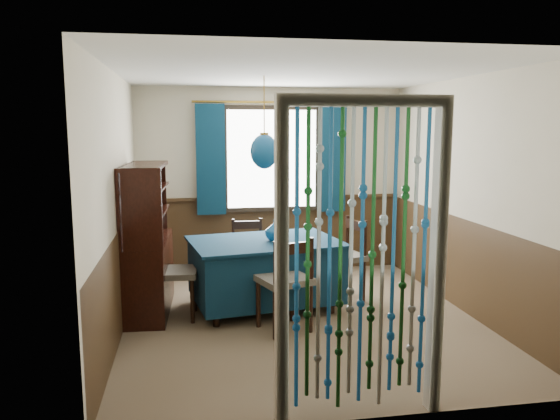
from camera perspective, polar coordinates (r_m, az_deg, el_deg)
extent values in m
plane|color=brown|center=(5.79, 2.18, -11.28)|extent=(4.00, 4.00, 0.00)
plane|color=silver|center=(5.47, 2.34, 14.17)|extent=(4.00, 4.00, 0.00)
plane|color=beige|center=(7.45, -0.92, 3.08)|extent=(3.60, 0.00, 3.60)
plane|color=beige|center=(3.58, 8.88, -3.09)|extent=(3.60, 0.00, 3.60)
plane|color=beige|center=(5.42, -16.72, 0.61)|extent=(0.00, 4.00, 4.00)
plane|color=beige|center=(6.12, 18.99, 1.39)|extent=(0.00, 4.00, 4.00)
plane|color=#3D2A17|center=(7.54, -0.89, -2.62)|extent=(3.60, 0.00, 3.60)
plane|color=#3D2A17|center=(3.82, 8.53, -14.13)|extent=(3.60, 0.00, 3.60)
plane|color=#3D2A17|center=(5.56, -16.23, -7.05)|extent=(0.00, 4.00, 4.00)
plane|color=#3D2A17|center=(6.25, 18.53, -5.45)|extent=(0.00, 4.00, 4.00)
cube|color=black|center=(7.37, -0.87, 5.36)|extent=(1.32, 0.12, 1.42)
cube|color=#0D2B43|center=(6.00, -1.59, -6.33)|extent=(1.66, 1.25, 0.61)
cube|color=#0D2B43|center=(5.92, -1.61, -3.35)|extent=(1.73, 1.32, 0.03)
cylinder|color=black|center=(5.60, -6.67, -11.29)|extent=(0.07, 0.07, 0.14)
cylinder|color=black|center=(5.96, 5.39, -9.99)|extent=(0.07, 0.07, 0.14)
cylinder|color=black|center=(6.31, -8.15, -8.99)|extent=(0.07, 0.07, 0.14)
cylinder|color=black|center=(6.64, 2.66, -8.01)|extent=(0.07, 0.07, 0.14)
cylinder|color=black|center=(5.18, -0.51, -10.91)|extent=(0.05, 0.05, 0.48)
cylinder|color=black|center=(5.36, 3.20, -10.25)|extent=(0.05, 0.05, 0.48)
cylinder|color=black|center=(5.49, -2.28, -9.78)|extent=(0.05, 0.05, 0.48)
cylinder|color=black|center=(5.66, 1.28, -9.21)|extent=(0.05, 0.05, 0.48)
cube|color=#5B5549|center=(5.34, 0.43, -7.28)|extent=(0.58, 0.57, 0.06)
cube|color=black|center=(5.09, 1.46, -4.03)|extent=(0.40, 0.16, 0.11)
cylinder|color=black|center=(5.04, -0.47, -5.90)|extent=(0.04, 0.04, 0.46)
cylinder|color=black|center=(5.22, 3.31, -5.39)|extent=(0.04, 0.04, 0.46)
cylinder|color=black|center=(6.89, -1.99, -6.12)|extent=(0.04, 0.04, 0.43)
cylinder|color=black|center=(6.86, -4.84, -6.23)|extent=(0.04, 0.04, 0.43)
cylinder|color=black|center=(6.58, -1.59, -6.83)|extent=(0.04, 0.04, 0.43)
cylinder|color=black|center=(6.54, -4.58, -6.95)|extent=(0.04, 0.04, 0.43)
cube|color=#5B5549|center=(6.66, -3.27, -4.50)|extent=(0.43, 0.41, 0.06)
cube|color=black|center=(6.76, -3.47, -1.56)|extent=(0.36, 0.04, 0.10)
cylinder|color=black|center=(6.81, -2.02, -2.63)|extent=(0.04, 0.04, 0.42)
cylinder|color=black|center=(6.77, -4.90, -2.72)|extent=(0.04, 0.04, 0.42)
cylinder|color=black|center=(6.05, -12.18, -8.33)|extent=(0.04, 0.04, 0.45)
cylinder|color=black|center=(5.70, -12.64, -9.39)|extent=(0.04, 0.04, 0.45)
cylinder|color=black|center=(6.01, -8.89, -8.33)|extent=(0.04, 0.04, 0.45)
cylinder|color=black|center=(5.67, -9.15, -9.41)|extent=(0.04, 0.04, 0.45)
cube|color=#5B5549|center=(5.78, -10.78, -6.42)|extent=(0.46, 0.48, 0.06)
cube|color=black|center=(5.73, -12.69, -3.20)|extent=(0.07, 0.39, 0.10)
cylinder|color=black|center=(5.94, -12.41, -4.18)|extent=(0.04, 0.04, 0.44)
cylinder|color=black|center=(5.58, -12.89, -5.00)|extent=(0.04, 0.04, 0.44)
cylinder|color=black|center=(6.32, 8.72, -7.39)|extent=(0.05, 0.05, 0.47)
cylinder|color=black|center=(6.63, 6.89, -6.58)|extent=(0.05, 0.05, 0.47)
cylinder|color=black|center=(6.14, 5.85, -7.83)|extent=(0.05, 0.05, 0.47)
cylinder|color=black|center=(6.46, 4.12, -6.97)|extent=(0.05, 0.05, 0.47)
cube|color=#5B5549|center=(6.32, 6.44, -4.83)|extent=(0.55, 0.56, 0.06)
cube|color=black|center=(6.34, 7.97, -1.59)|extent=(0.14, 0.40, 0.11)
cylinder|color=black|center=(6.21, 8.89, -3.21)|extent=(0.04, 0.04, 0.46)
cylinder|color=black|center=(6.53, 7.04, -2.60)|extent=(0.04, 0.04, 0.46)
cube|color=black|center=(6.06, -13.52, -6.66)|extent=(0.48, 1.24, 0.80)
cube|color=black|center=(5.33, -14.22, -0.01)|extent=(0.37, 0.07, 0.80)
cube|color=black|center=(6.48, -13.43, 1.51)|extent=(0.37, 0.07, 0.80)
cube|color=black|center=(5.87, -13.92, 4.48)|extent=(0.43, 1.23, 0.04)
cube|color=black|center=(5.92, -15.63, 0.77)|extent=(0.09, 1.20, 0.80)
cube|color=black|center=(5.92, -13.46, -0.29)|extent=(0.38, 1.15, 0.02)
cube|color=black|center=(5.88, -13.55, 2.23)|extent=(0.38, 1.15, 0.02)
cylinder|color=olive|center=(5.79, -1.67, 9.99)|extent=(0.01, 0.01, 0.78)
ellipsoid|color=navy|center=(5.80, -1.65, 6.13)|extent=(0.30, 0.30, 0.36)
cylinder|color=olive|center=(5.79, -1.66, 7.93)|extent=(0.09, 0.09, 0.03)
imported|color=navy|center=(5.90, -0.51, -2.21)|extent=(0.26, 0.26, 0.21)
imported|color=beige|center=(5.74, -13.38, -0.20)|extent=(0.21, 0.21, 0.05)
imported|color=beige|center=(6.18, -13.07, -1.67)|extent=(0.23, 0.23, 0.19)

